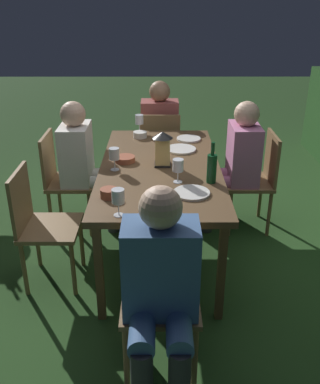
{
  "coord_description": "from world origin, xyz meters",
  "views": [
    {
      "loc": [
        3.09,
        -0.01,
        1.96
      ],
      "look_at": [
        0.0,
        0.0,
        0.53
      ],
      "focal_mm": 40.63,
      "sensor_mm": 36.0,
      "label": 1
    }
  ],
  "objects_px": {
    "person_in_cream": "(84,161)",
    "person_in_blue": "(161,287)",
    "person_in_rust": "(160,129)",
    "chair_head_far": "(160,287)",
    "person_in_pink": "(235,161)",
    "plate_b": "(189,139)",
    "lantern_centerpiece": "(163,147)",
    "bowl_olives": "(140,134)",
    "chair_side_left_a": "(63,177)",
    "wine_glass_d": "(178,166)",
    "chair_head_near": "(160,149)",
    "plate_c": "(192,193)",
    "dining_table": "(160,172)",
    "plate_a": "(181,149)",
    "wine_glass_b": "(114,155)",
    "chair_side_right_a": "(256,177)",
    "green_bottle_on_table": "(212,168)",
    "wine_glass_a": "(118,198)",
    "bowl_bread": "(125,159)",
    "wine_glass_c": "(139,120)",
    "chair_side_left_b": "(40,222)",
    "bowl_salad": "(109,193)"
  },
  "relations": [
    {
      "from": "wine_glass_b",
      "to": "plate_a",
      "type": "height_order",
      "value": "wine_glass_b"
    },
    {
      "from": "wine_glass_d",
      "to": "dining_table",
      "type": "bearing_deg",
      "value": -159.27
    },
    {
      "from": "chair_side_left_a",
      "to": "person_in_cream",
      "type": "distance_m",
      "value": 0.25
    },
    {
      "from": "lantern_centerpiece",
      "to": "person_in_rust",
      "type": "bearing_deg",
      "value": -179.2
    },
    {
      "from": "plate_b",
      "to": "chair_side_right_a",
      "type": "bearing_deg",
      "value": 69.33
    },
    {
      "from": "wine_glass_d",
      "to": "wine_glass_c",
      "type": "bearing_deg",
      "value": -164.95
    },
    {
      "from": "person_in_cream",
      "to": "chair_side_left_b",
      "type": "xyz_separation_m",
      "value": [
        0.81,
        -0.2,
        -0.15
      ]
    },
    {
      "from": "dining_table",
      "to": "bowl_salad",
      "type": "relative_size",
      "value": 16.05
    },
    {
      "from": "lantern_centerpiece",
      "to": "chair_head_far",
      "type": "bearing_deg",
      "value": -0.94
    },
    {
      "from": "chair_side_left_b",
      "to": "plate_b",
      "type": "xyz_separation_m",
      "value": [
        -1.03,
        1.1,
        0.28
      ]
    },
    {
      "from": "chair_head_near",
      "to": "bowl_olives",
      "type": "distance_m",
      "value": 0.58
    },
    {
      "from": "lantern_centerpiece",
      "to": "bowl_olives",
      "type": "distance_m",
      "value": 0.73
    },
    {
      "from": "dining_table",
      "to": "plate_a",
      "type": "relative_size",
      "value": 7.11
    },
    {
      "from": "dining_table",
      "to": "bowl_salad",
      "type": "xyz_separation_m",
      "value": [
        0.57,
        -0.33,
        0.09
      ]
    },
    {
      "from": "person_in_blue",
      "to": "plate_c",
      "type": "xyz_separation_m",
      "value": [
        -0.83,
        0.21,
        0.12
      ]
    },
    {
      "from": "chair_side_left_b",
      "to": "green_bottle_on_table",
      "type": "height_order",
      "value": "green_bottle_on_table"
    },
    {
      "from": "wine_glass_d",
      "to": "person_in_cream",
      "type": "bearing_deg",
      "value": -133.37
    },
    {
      "from": "person_in_pink",
      "to": "plate_a",
      "type": "relative_size",
      "value": 4.54
    },
    {
      "from": "chair_head_near",
      "to": "plate_c",
      "type": "xyz_separation_m",
      "value": [
        1.66,
        0.21,
        0.28
      ]
    },
    {
      "from": "chair_side_right_a",
      "to": "bowl_bread",
      "type": "bearing_deg",
      "value": -73.56
    },
    {
      "from": "chair_side_left_b",
      "to": "dining_table",
      "type": "bearing_deg",
      "value": 115.63
    },
    {
      "from": "person_in_rust",
      "to": "chair_head_far",
      "type": "height_order",
      "value": "person_in_rust"
    },
    {
      "from": "person_in_rust",
      "to": "chair_head_far",
      "type": "bearing_deg",
      "value": -0.0
    },
    {
      "from": "person_in_pink",
      "to": "plate_b",
      "type": "distance_m",
      "value": 0.47
    },
    {
      "from": "green_bottle_on_table",
      "to": "chair_side_right_a",
      "type": "bearing_deg",
      "value": 146.07
    },
    {
      "from": "wine_glass_c",
      "to": "bowl_bread",
      "type": "bearing_deg",
      "value": -6.18
    },
    {
      "from": "person_in_cream",
      "to": "person_in_blue",
      "type": "relative_size",
      "value": 1.0
    },
    {
      "from": "chair_head_far",
      "to": "wine_glass_c",
      "type": "relative_size",
      "value": 5.15
    },
    {
      "from": "bowl_olives",
      "to": "chair_side_right_a",
      "type": "bearing_deg",
      "value": 74.64
    },
    {
      "from": "chair_side_left_b",
      "to": "chair_side_right_a",
      "type": "distance_m",
      "value": 1.87
    },
    {
      "from": "chair_head_far",
      "to": "green_bottle_on_table",
      "type": "xyz_separation_m",
      "value": [
        -0.82,
        0.35,
        0.38
      ]
    },
    {
      "from": "green_bottle_on_table",
      "to": "bowl_salad",
      "type": "height_order",
      "value": "green_bottle_on_table"
    },
    {
      "from": "bowl_salad",
      "to": "green_bottle_on_table",
      "type": "bearing_deg",
      "value": 109.49
    },
    {
      "from": "wine_glass_a",
      "to": "bowl_bread",
      "type": "xyz_separation_m",
      "value": [
        -0.89,
        -0.03,
        -0.09
      ]
    },
    {
      "from": "dining_table",
      "to": "lantern_centerpiece",
      "type": "bearing_deg",
      "value": 84.46
    },
    {
      "from": "person_in_blue",
      "to": "plate_a",
      "type": "height_order",
      "value": "person_in_blue"
    },
    {
      "from": "chair_side_left_b",
      "to": "wine_glass_c",
      "type": "xyz_separation_m",
      "value": [
        -1.24,
        0.66,
        0.39
      ]
    },
    {
      "from": "green_bottle_on_table",
      "to": "wine_glass_b",
      "type": "height_order",
      "value": "green_bottle_on_table"
    },
    {
      "from": "wine_glass_c",
      "to": "plate_a",
      "type": "distance_m",
      "value": 0.62
    },
    {
      "from": "dining_table",
      "to": "wine_glass_b",
      "type": "xyz_separation_m",
      "value": [
        0.1,
        -0.34,
        0.17
      ]
    },
    {
      "from": "chair_side_right_a",
      "to": "green_bottle_on_table",
      "type": "xyz_separation_m",
      "value": [
        0.73,
        -0.49,
        0.38
      ]
    },
    {
      "from": "person_in_pink",
      "to": "lantern_centerpiece",
      "type": "xyz_separation_m",
      "value": [
        0.41,
        -0.63,
        0.26
      ]
    },
    {
      "from": "chair_side_left_b",
      "to": "bowl_bread",
      "type": "distance_m",
      "value": 0.8
    },
    {
      "from": "chair_side_right_a",
      "to": "chair_side_left_b",
      "type": "bearing_deg",
      "value": -64.37
    },
    {
      "from": "chair_head_far",
      "to": "bowl_bread",
      "type": "relative_size",
      "value": 5.53
    },
    {
      "from": "chair_head_far",
      "to": "lantern_centerpiece",
      "type": "distance_m",
      "value": 1.22
    },
    {
      "from": "lantern_centerpiece",
      "to": "wine_glass_c",
      "type": "height_order",
      "value": "lantern_centerpiece"
    },
    {
      "from": "chair_side_left_a",
      "to": "wine_glass_d",
      "type": "relative_size",
      "value": 5.15
    },
    {
      "from": "chair_head_far",
      "to": "wine_glass_a",
      "type": "bearing_deg",
      "value": -143.73
    },
    {
      "from": "chair_head_far",
      "to": "wine_glass_c",
      "type": "distance_m",
      "value": 2.03
    }
  ]
}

